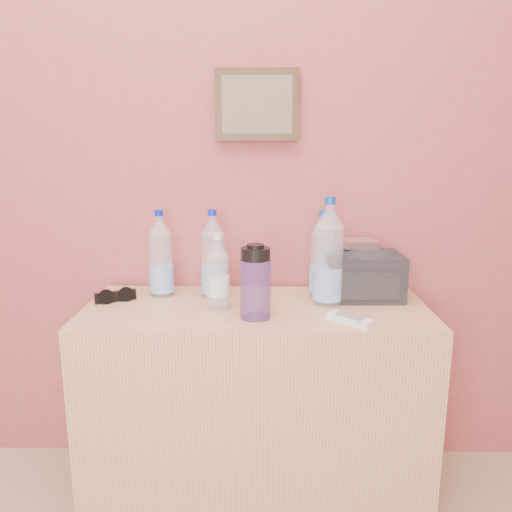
{
  "coord_description": "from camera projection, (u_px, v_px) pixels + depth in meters",
  "views": [
    {
      "loc": [
        0.3,
        0.12,
        1.26
      ],
      "look_at": [
        0.27,
        1.71,
        0.91
      ],
      "focal_mm": 35.0,
      "sensor_mm": 36.0,
      "label": 1
    }
  ],
  "objects": [
    {
      "name": "pet_large_d",
      "position": [
        328.0,
        257.0,
        1.69
      ],
      "size": [
        0.1,
        0.1,
        0.37
      ],
      "rotation": [
        0.0,
        0.0,
        0.04
      ],
      "color": "silver",
      "rests_on": "dresser"
    },
    {
      "name": "picture_frame",
      "position": [
        257.0,
        105.0,
        1.78
      ],
      "size": [
        0.3,
        0.03,
        0.25
      ],
      "primitive_type": null,
      "color": "#382311",
      "rests_on": "room_shell"
    },
    {
      "name": "dresser",
      "position": [
        256.0,
        403.0,
        1.77
      ],
      "size": [
        1.16,
        0.48,
        0.73
      ],
      "primitive_type": "cube",
      "color": "#AB8550",
      "rests_on": "ground"
    },
    {
      "name": "nalgene_bottle",
      "position": [
        255.0,
        282.0,
        1.56
      ],
      "size": [
        0.1,
        0.1,
        0.24
      ],
      "rotation": [
        0.0,
        0.0,
        -0.28
      ],
      "color": "#543481",
      "rests_on": "dresser"
    },
    {
      "name": "pet_large_c",
      "position": [
        322.0,
        258.0,
        1.79
      ],
      "size": [
        0.08,
        0.08,
        0.31
      ],
      "rotation": [
        0.0,
        0.0,
        -0.06
      ],
      "color": "silver",
      "rests_on": "dresser"
    },
    {
      "name": "pet_large_b",
      "position": [
        213.0,
        258.0,
        1.78
      ],
      "size": [
        0.09,
        0.09,
        0.31
      ],
      "rotation": [
        0.0,
        0.0,
        -0.15
      ],
      "color": "silver",
      "rests_on": "dresser"
    },
    {
      "name": "sunglasses",
      "position": [
        115.0,
        296.0,
        1.74
      ],
      "size": [
        0.15,
        0.11,
        0.04
      ],
      "primitive_type": null,
      "rotation": [
        0.0,
        0.0,
        0.47
      ],
      "color": "black",
      "rests_on": "dresser"
    },
    {
      "name": "ac_remote",
      "position": [
        349.0,
        320.0,
        1.53
      ],
      "size": [
        0.14,
        0.13,
        0.02
      ],
      "primitive_type": "cube",
      "rotation": [
        0.0,
        0.0,
        -0.7
      ],
      "color": "silver",
      "rests_on": "dresser"
    },
    {
      "name": "pet_large_a",
      "position": [
        161.0,
        258.0,
        1.79
      ],
      "size": [
        0.08,
        0.08,
        0.31
      ],
      "rotation": [
        0.0,
        0.0,
        0.27
      ],
      "color": "silver",
      "rests_on": "dresser"
    },
    {
      "name": "pet_small",
      "position": [
        218.0,
        276.0,
        1.64
      ],
      "size": [
        0.07,
        0.07,
        0.26
      ],
      "rotation": [
        0.0,
        0.0,
        0.23
      ],
      "color": "silver",
      "rests_on": "dresser"
    },
    {
      "name": "foil_packet",
      "position": [
        359.0,
        243.0,
        1.77
      ],
      "size": [
        0.13,
        0.12,
        0.03
      ],
      "primitive_type": "cube",
      "rotation": [
        0.0,
        0.0,
        0.12
      ],
      "color": "white",
      "rests_on": "toiletry_bag"
    },
    {
      "name": "toiletry_bag",
      "position": [
        363.0,
        273.0,
        1.77
      ],
      "size": [
        0.27,
        0.2,
        0.18
      ],
      "primitive_type": null,
      "rotation": [
        0.0,
        0.0,
        0.02
      ],
      "color": "black",
      "rests_on": "dresser"
    }
  ]
}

